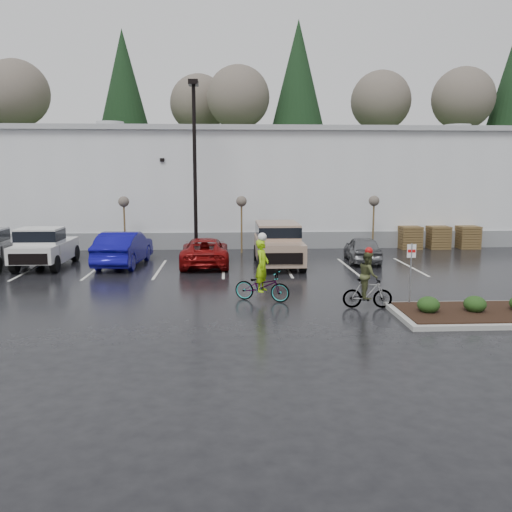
{
  "coord_description": "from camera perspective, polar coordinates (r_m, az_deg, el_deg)",
  "views": [
    {
      "loc": [
        -2.33,
        -17.27,
        4.59
      ],
      "look_at": [
        -1.2,
        3.52,
        1.3
      ],
      "focal_mm": 38.0,
      "sensor_mm": 36.0,
      "label": 1
    }
  ],
  "objects": [
    {
      "name": "pallet_stack_c",
      "position": [
        34.62,
        21.38,
        1.86
      ],
      "size": [
        1.2,
        1.2,
        1.35
      ],
      "primitive_type": "cube",
      "color": "#4A391D",
      "rests_on": "ground"
    },
    {
      "name": "lamppost",
      "position": [
        29.34,
        -6.49,
        11.06
      ],
      "size": [
        0.5,
        1.0,
        9.22
      ],
      "color": "black",
      "rests_on": "ground"
    },
    {
      "name": "car_blue",
      "position": [
        27.22,
        -13.77,
        0.8
      ],
      "size": [
        2.2,
        5.22,
        1.68
      ],
      "primitive_type": "imported",
      "rotation": [
        0.0,
        0.0,
        3.06
      ],
      "color": "#0E0B7F",
      "rests_on": "ground"
    },
    {
      "name": "pickup_white",
      "position": [
        28.11,
        -21.14,
        0.99
      ],
      "size": [
        2.1,
        5.2,
        1.96
      ],
      "primitive_type": null,
      "color": "silver",
      "rests_on": "ground"
    },
    {
      "name": "car_red",
      "position": [
        26.55,
        -5.41,
        0.47
      ],
      "size": [
        2.36,
        4.95,
        1.36
      ],
      "primitive_type": "imported",
      "rotation": [
        0.0,
        0.0,
        3.16
      ],
      "color": "maroon",
      "rests_on": "ground"
    },
    {
      "name": "ground",
      "position": [
        18.02,
        4.44,
        -5.8
      ],
      "size": [
        120.0,
        120.0,
        0.0
      ],
      "primitive_type": "plane",
      "color": "black",
      "rests_on": "ground"
    },
    {
      "name": "pallet_stack_a",
      "position": [
        33.33,
        15.89,
        1.88
      ],
      "size": [
        1.2,
        1.2,
        1.35
      ],
      "primitive_type": "cube",
      "color": "#4A391D",
      "rests_on": "ground"
    },
    {
      "name": "sapling_west",
      "position": [
        30.86,
        -13.75,
        5.26
      ],
      "size": [
        0.6,
        0.6,
        3.2
      ],
      "color": "#4A391D",
      "rests_on": "ground"
    },
    {
      "name": "suv_tan",
      "position": [
        26.36,
        2.37,
        1.21
      ],
      "size": [
        2.2,
        5.1,
        2.06
      ],
      "primitive_type": null,
      "color": "#9F826B",
      "rests_on": "ground"
    },
    {
      "name": "shrub_b",
      "position": [
        18.53,
        22.05,
        -4.72
      ],
      "size": [
        0.7,
        0.7,
        0.52
      ],
      "primitive_type": "ellipsoid",
      "color": "#173512",
      "rests_on": "curb_island"
    },
    {
      "name": "cyclist_hivis",
      "position": [
        19.2,
        0.66,
        -2.55
      ],
      "size": [
        2.13,
        1.39,
        2.44
      ],
      "rotation": [
        0.0,
        0.0,
        1.2
      ],
      "color": "#3F3F44",
      "rests_on": "ground"
    },
    {
      "name": "warehouse",
      "position": [
        39.35,
        0.29,
        7.6
      ],
      "size": [
        60.5,
        15.5,
        7.2
      ],
      "color": "silver",
      "rests_on": "ground"
    },
    {
      "name": "cyclist_olive",
      "position": [
        18.57,
        11.68,
        -3.07
      ],
      "size": [
        1.63,
        0.8,
        2.08
      ],
      "rotation": [
        0.0,
        0.0,
        1.49
      ],
      "color": "#3F3F44",
      "rests_on": "ground"
    },
    {
      "name": "car_grey",
      "position": [
        27.95,
        11.16,
        0.73
      ],
      "size": [
        1.93,
        4.03,
        1.33
      ],
      "primitive_type": "imported",
      "rotation": [
        0.0,
        0.0,
        3.05
      ],
      "color": "slate",
      "rests_on": "ground"
    },
    {
      "name": "sapling_east",
      "position": [
        31.45,
        12.31,
        5.37
      ],
      "size": [
        0.6,
        0.6,
        3.2
      ],
      "color": "#4A391D",
      "rests_on": "ground"
    },
    {
      "name": "shrub_a",
      "position": [
        17.95,
        17.7,
        -4.91
      ],
      "size": [
        0.7,
        0.7,
        0.52
      ],
      "primitive_type": "ellipsoid",
      "color": "#173512",
      "rests_on": "curb_island"
    },
    {
      "name": "sapling_mid",
      "position": [
        30.34,
        -1.54,
        5.45
      ],
      "size": [
        0.6,
        0.6,
        3.2
      ],
      "color": "#4A391D",
      "rests_on": "ground"
    },
    {
      "name": "fire_lane_sign",
      "position": [
        18.79,
        15.99,
        -1.13
      ],
      "size": [
        0.3,
        0.05,
        2.2
      ],
      "color": "gray",
      "rests_on": "ground"
    },
    {
      "name": "pallet_stack_b",
      "position": [
        33.92,
        18.61,
        1.87
      ],
      "size": [
        1.2,
        1.2,
        1.35
      ],
      "primitive_type": "cube",
      "color": "#4A391D",
      "rests_on": "ground"
    },
    {
      "name": "wooded_ridge",
      "position": [
        62.34,
        -0.97,
        7.51
      ],
      "size": [
        80.0,
        25.0,
        6.0
      ],
      "primitive_type": "cube",
      "color": "#233D19",
      "rests_on": "ground"
    }
  ]
}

